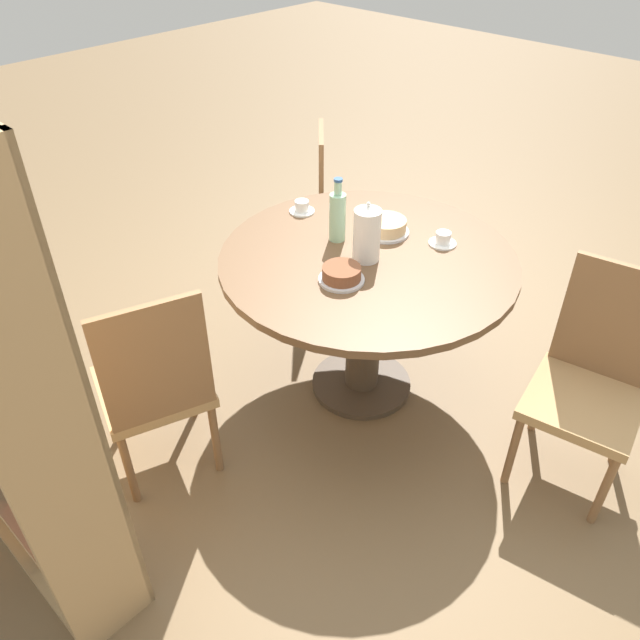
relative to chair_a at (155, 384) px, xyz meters
name	(u,v)px	position (x,y,z in m)	size (l,w,h in m)	color
ground_plane	(361,385)	(-0.27, -0.96, -0.48)	(14.00, 14.00, 0.00)	brown
dining_table	(366,286)	(-0.27, -0.96, 0.12)	(1.29, 1.29, 0.76)	#473828
chair_a	(155,384)	(0.00, 0.00, 0.00)	(0.54, 0.54, 0.94)	olive
chair_b	(592,380)	(-1.23, -1.20, 0.00)	(0.49, 0.49, 0.94)	olive
chair_c	(343,208)	(0.46, -1.62, 0.00)	(0.59, 0.59, 0.94)	olive
bookshelf	(1,395)	(-0.04, 0.53, 0.34)	(0.84, 0.28, 1.72)	tan
coffee_pot	(367,233)	(-0.28, -0.93, 0.40)	(0.12, 0.12, 0.27)	white
water_bottle	(338,215)	(-0.08, -0.97, 0.39)	(0.07, 0.07, 0.29)	#99C6A3
cake_main	(386,226)	(-0.20, -1.17, 0.31)	(0.21, 0.21, 0.07)	silver
cake_second	(342,274)	(-0.32, -0.73, 0.31)	(0.19, 0.19, 0.06)	silver
cup_a	(302,208)	(0.22, -1.05, 0.30)	(0.12, 0.12, 0.06)	white
cup_b	(443,239)	(-0.44, -1.26, 0.30)	(0.12, 0.12, 0.06)	white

